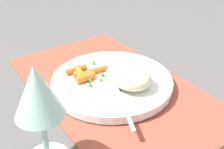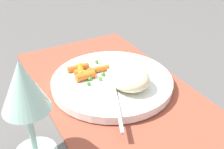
# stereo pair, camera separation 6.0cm
# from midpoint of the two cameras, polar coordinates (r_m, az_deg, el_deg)

# --- Properties ---
(ground_plane) EXTENTS (2.40, 2.40, 0.00)m
(ground_plane) POSITION_cam_midpoint_polar(r_m,az_deg,el_deg) (0.63, 2.72, -2.66)
(ground_plane) COLOR #565451
(placemat) EXTENTS (0.51, 0.31, 0.01)m
(placemat) POSITION_cam_midpoint_polar(r_m,az_deg,el_deg) (0.63, 2.72, -2.44)
(placemat) COLOR #9E4733
(placemat) RESTS_ON ground_plane
(plate) EXTENTS (0.27, 0.27, 0.02)m
(plate) POSITION_cam_midpoint_polar(r_m,az_deg,el_deg) (0.62, 2.75, -1.55)
(plate) COLOR white
(plate) RESTS_ON placemat
(rice_mound) EXTENTS (0.09, 0.08, 0.04)m
(rice_mound) POSITION_cam_midpoint_polar(r_m,az_deg,el_deg) (0.58, 6.55, -0.86)
(rice_mound) COLOR beige
(rice_mound) RESTS_ON plate
(carrot_portion) EXTENTS (0.06, 0.09, 0.02)m
(carrot_portion) POSITION_cam_midpoint_polar(r_m,az_deg,el_deg) (0.63, -2.81, 0.55)
(carrot_portion) COLOR orange
(carrot_portion) RESTS_ON plate
(pea_scatter) EXTENTS (0.09, 0.08, 0.01)m
(pea_scatter) POSITION_cam_midpoint_polar(r_m,az_deg,el_deg) (0.63, -0.48, 0.40)
(pea_scatter) COLOR green
(pea_scatter) RESTS_ON plate
(fork) EXTENTS (0.20, 0.09, 0.01)m
(fork) POSITION_cam_midpoint_polar(r_m,az_deg,el_deg) (0.58, 3.45, -3.22)
(fork) COLOR silver
(fork) RESTS_ON plate
(wine_glass) EXTENTS (0.07, 0.07, 0.17)m
(wine_glass) POSITION_cam_midpoint_polar(r_m,az_deg,el_deg) (0.41, -13.53, -3.28)
(wine_glass) COLOR #B2E0CC
(wine_glass) RESTS_ON ground_plane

